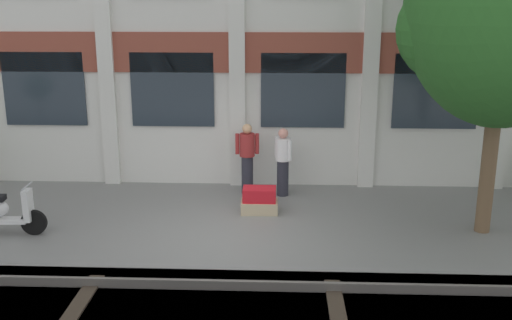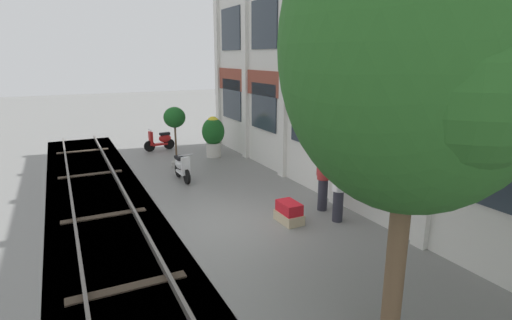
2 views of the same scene
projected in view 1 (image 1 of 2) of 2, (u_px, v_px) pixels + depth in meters
name	position (u px, v px, depth m)	size (l,w,h in m)	color
ground_plane	(227.00, 233.00, 11.31)	(80.00, 80.00, 0.00)	slate
apartment_facade	(238.00, 33.00, 13.56)	(18.31, 0.64, 7.06)	silver
broadleaf_tree	(505.00, 11.00, 10.34)	(3.63, 3.46, 6.32)	brown
potted_plant_square_trough	(259.00, 201.00, 12.33)	(0.76, 0.49, 0.53)	tan
scooter_near_curb	(5.00, 212.00, 11.13)	(1.38, 0.50, 0.98)	black
resident_by_doorway	(283.00, 160.00, 13.25)	(0.38, 0.42, 1.53)	#282833
resident_watching_tracks	(247.00, 157.00, 13.38)	(0.53, 0.34, 1.61)	#282833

